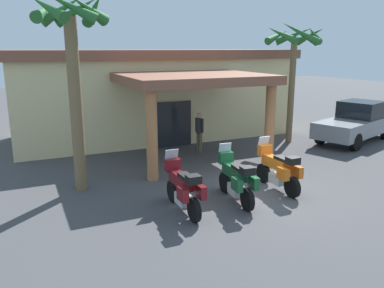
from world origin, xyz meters
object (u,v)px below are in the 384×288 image
palm_tree_near_portico (295,48)px  motorcycle_green (236,179)px  motorcycle_orange (278,169)px  palm_tree_roadside (72,47)px  motorcycle_maroon (183,188)px  pickup_truck_gray (356,122)px  motel_building (155,93)px  pedestrian (199,129)px

palm_tree_near_portico → motorcycle_green: bearing=-141.2°
motorcycle_green → motorcycle_orange: bearing=-75.5°
motorcycle_green → motorcycle_orange: (1.74, 0.21, 0.00)m
palm_tree_roadside → motorcycle_maroon: bearing=-54.9°
motorcycle_maroon → motorcycle_green: size_ratio=1.00×
motorcycle_orange → pickup_truck_gray: pickup_truck_gray is taller
motorcycle_maroon → palm_tree_near_portico: palm_tree_near_portico is taller
motel_building → motorcycle_maroon: bearing=-104.7°
motorcycle_green → palm_tree_near_portico: (6.58, 5.30, 3.76)m
pickup_truck_gray → motorcycle_orange: bearing=-171.2°
pedestrian → palm_tree_near_portico: 6.00m
pickup_truck_gray → motorcycle_maroon: bearing=-177.6°
pickup_truck_gray → palm_tree_roadside: size_ratio=0.89×
pickup_truck_gray → palm_tree_near_portico: size_ratio=0.97×
motorcycle_maroon → pedestrian: size_ratio=1.25×
pedestrian → motel_building: bearing=-94.8°
motorcycle_green → motorcycle_orange: same height
motorcycle_orange → palm_tree_roadside: palm_tree_roadside is taller
motorcycle_maroon → motorcycle_orange: bearing=-84.2°
motorcycle_green → pickup_truck_gray: 10.31m
pedestrian → motorcycle_green: bearing=61.7°
motorcycle_maroon → motorcycle_green: 1.74m
motorcycle_maroon → palm_tree_near_portico: size_ratio=0.39×
palm_tree_near_portico → pedestrian: bearing=177.6°
motorcycle_green → pedestrian: bearing=-9.3°
motorcycle_green → palm_tree_roadside: palm_tree_roadside is taller
pickup_truck_gray → motorcycle_green: bearing=-174.3°
motel_building → pickup_truck_gray: motel_building is taller
motorcycle_green → pedestrian: (1.66, 5.51, 0.33)m
pickup_truck_gray → palm_tree_near_portico: 4.80m
motorcycle_maroon → palm_tree_roadside: 5.39m
motorcycle_orange → motel_building: bearing=5.7°
motorcycle_maroon → motorcycle_orange: size_ratio=1.00×
motorcycle_orange → palm_tree_roadside: size_ratio=0.36×
motorcycle_maroon → pedestrian: bearing=-29.1°
palm_tree_roadside → motel_building: bearing=51.3°
motorcycle_orange → palm_tree_near_portico: 7.97m
motel_building → palm_tree_roadside: palm_tree_roadside is taller
motel_building → motorcycle_maroon: 10.06m
motel_building → pedestrian: 4.23m
motorcycle_green → pedestrian: size_ratio=1.25×
pickup_truck_gray → pedestrian: bearing=151.9°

